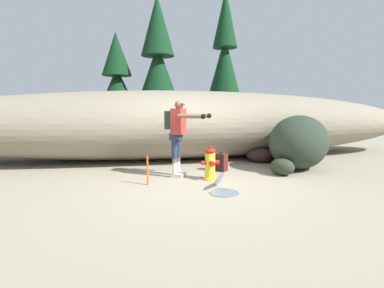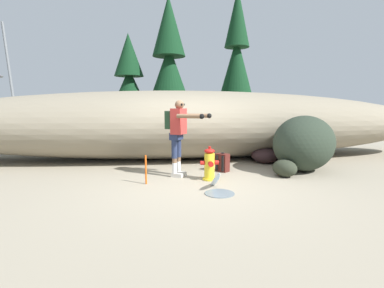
% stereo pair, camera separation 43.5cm
% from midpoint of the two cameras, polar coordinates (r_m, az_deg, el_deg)
% --- Properties ---
extents(ground_plane, '(56.00, 56.00, 0.04)m').
position_cam_midpoint_polar(ground_plane, '(5.74, 3.48, -8.50)').
color(ground_plane, gray).
extents(dirt_embankment, '(16.37, 3.20, 2.06)m').
position_cam_midpoint_polar(dirt_embankment, '(8.64, -0.35, 4.00)').
color(dirt_embankment, gray).
rests_on(dirt_embankment, ground_plane).
extents(fire_hydrant, '(0.40, 0.35, 0.73)m').
position_cam_midpoint_polar(fire_hydrant, '(6.05, 5.66, -4.23)').
color(fire_hydrant, yellow).
rests_on(fire_hydrant, ground_plane).
extents(hydrant_water_jet, '(0.55, 1.14, 0.60)m').
position_cam_midpoint_polar(hydrant_water_jet, '(5.46, 7.25, -8.20)').
color(hydrant_water_jet, silver).
rests_on(hydrant_water_jet, ground_plane).
extents(utility_worker, '(1.03, 0.84, 1.72)m').
position_cam_midpoint_polar(utility_worker, '(6.21, -0.75, 3.18)').
color(utility_worker, beige).
rests_on(utility_worker, ground_plane).
extents(spare_backpack, '(0.36, 0.36, 0.47)m').
position_cam_midpoint_polar(spare_backpack, '(6.90, 8.09, -3.81)').
color(spare_backpack, '#511E19').
rests_on(spare_backpack, ground_plane).
extents(boulder_large, '(2.29, 2.26, 1.36)m').
position_cam_midpoint_polar(boulder_large, '(7.49, 23.46, 0.14)').
color(boulder_large, '#283327').
rests_on(boulder_large, ground_plane).
extents(boulder_mid, '(1.17, 1.17, 0.70)m').
position_cam_midpoint_polar(boulder_mid, '(8.46, 21.45, -1.25)').
color(boulder_mid, '#342727').
rests_on(boulder_mid, ground_plane).
extents(boulder_small, '(0.90, 0.85, 0.43)m').
position_cam_midpoint_polar(boulder_small, '(8.18, 16.24, -2.28)').
color(boulder_small, '#332123').
rests_on(boulder_small, ground_plane).
extents(boulder_outlier, '(0.70, 0.73, 0.39)m').
position_cam_midpoint_polar(boulder_outlier, '(6.73, 20.20, -4.69)').
color(boulder_outlier, '#2C3124').
rests_on(boulder_outlier, ground_plane).
extents(pine_tree_far_left, '(2.14, 2.14, 5.04)m').
position_cam_midpoint_polar(pine_tree_far_left, '(14.02, -11.82, 12.02)').
color(pine_tree_far_left, '#47331E').
rests_on(pine_tree_far_left, ground_plane).
extents(pine_tree_left, '(2.37, 2.37, 6.65)m').
position_cam_midpoint_polar(pine_tree_left, '(13.58, -3.76, 15.53)').
color(pine_tree_left, '#47331E').
rests_on(pine_tree_left, ground_plane).
extents(pine_tree_center, '(1.88, 1.88, 7.29)m').
position_cam_midpoint_polar(pine_tree_center, '(14.54, 10.00, 17.04)').
color(pine_tree_center, '#47331E').
rests_on(pine_tree_center, ground_plane).
extents(survey_stake, '(0.04, 0.04, 0.60)m').
position_cam_midpoint_polar(survey_stake, '(5.74, -7.27, -5.25)').
color(survey_stake, '#E55914').
rests_on(survey_stake, ground_plane).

